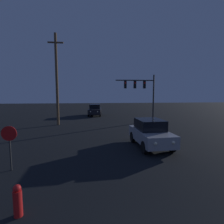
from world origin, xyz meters
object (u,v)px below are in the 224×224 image
(stop_sign, at_px, (9,140))
(utility_pole, at_px, (57,79))
(traffic_signal_mast, at_px, (142,89))
(car_far, at_px, (95,110))
(fire_hydrant, at_px, (18,201))
(car_near, at_px, (150,133))

(stop_sign, bearing_deg, utility_pole, 90.77)
(stop_sign, height_order, utility_pole, utility_pole)
(traffic_signal_mast, relative_size, utility_pole, 0.58)
(stop_sign, bearing_deg, car_far, 78.37)
(car_far, distance_m, fire_hydrant, 22.29)
(stop_sign, height_order, fire_hydrant, stop_sign)
(car_far, bearing_deg, car_near, 106.15)
(utility_pole, bearing_deg, car_far, 61.96)
(car_near, height_order, car_far, same)
(car_near, distance_m, utility_pole, 12.12)
(traffic_signal_mast, distance_m, stop_sign, 16.15)
(traffic_signal_mast, distance_m, utility_pole, 9.90)
(utility_pole, height_order, fire_hydrant, utility_pole)
(traffic_signal_mast, distance_m, fire_hydrant, 18.11)
(car_near, height_order, fire_hydrant, car_near)
(utility_pole, bearing_deg, traffic_signal_mast, 7.95)
(car_far, height_order, stop_sign, stop_sign)
(traffic_signal_mast, bearing_deg, car_near, -102.67)
(traffic_signal_mast, xyz_separation_m, utility_pole, (-9.74, -1.36, 1.09))
(traffic_signal_mast, bearing_deg, fire_hydrant, -116.81)
(car_near, distance_m, car_far, 16.60)
(fire_hydrant, bearing_deg, traffic_signal_mast, 63.19)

